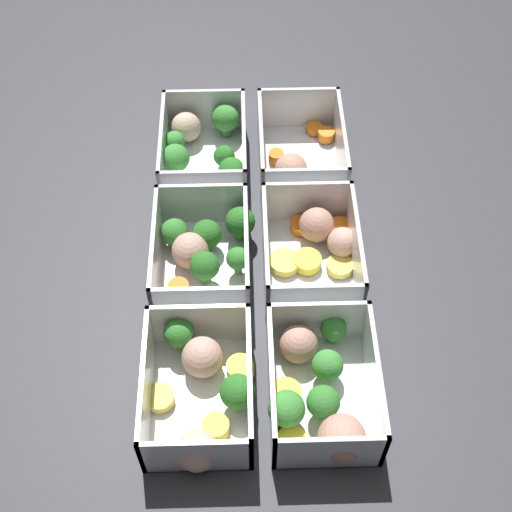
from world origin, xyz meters
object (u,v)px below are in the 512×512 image
at_px(container_near_center, 315,247).
at_px(container_near_left, 319,391).
at_px(container_near_right, 297,159).
at_px(container_far_left, 202,389).
at_px(container_far_center, 204,250).
at_px(container_far_right, 203,147).

bearing_deg(container_near_center, container_near_left, 176.64).
bearing_deg(container_near_center, container_near_right, 5.05).
height_order(container_far_left, container_far_center, same).
bearing_deg(container_near_left, container_far_center, 33.17).
relative_size(container_near_center, container_far_center, 1.00).
xyz_separation_m(container_far_left, container_far_right, (0.36, 0.01, 0.00)).
bearing_deg(container_far_right, container_near_right, -100.44).
xyz_separation_m(container_far_center, container_far_right, (0.18, 0.00, 0.00)).
relative_size(container_near_left, container_near_center, 1.06).
distance_m(container_near_left, container_far_center, 0.23).
height_order(container_near_left, container_far_right, same).
xyz_separation_m(container_near_left, container_near_right, (0.35, 0.00, -0.00)).
bearing_deg(container_far_center, container_far_right, 1.39).
xyz_separation_m(container_near_left, container_far_right, (0.37, 0.13, 0.00)).
distance_m(container_near_center, container_near_right, 0.15).
xyz_separation_m(container_near_left, container_far_left, (0.01, 0.12, -0.00)).
xyz_separation_m(container_far_left, container_far_center, (0.19, 0.00, 0.00)).
bearing_deg(container_far_left, container_far_center, 0.41).
bearing_deg(container_near_right, container_far_right, 79.56).
bearing_deg(container_far_left, container_far_right, 0.90).
bearing_deg(container_far_center, container_near_left, -146.83).
distance_m(container_near_right, container_far_left, 0.36).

